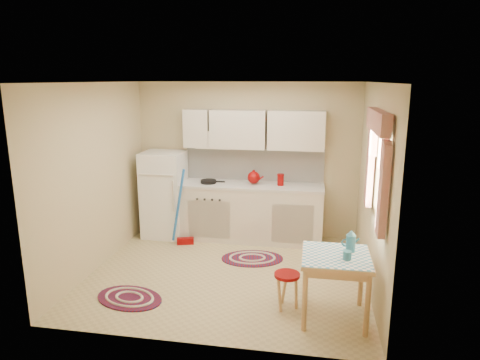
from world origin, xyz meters
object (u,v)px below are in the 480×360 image
object	(u,v)px
base_cabinets	(251,213)
stool	(287,291)
table	(334,287)
fridge	(164,194)

from	to	relation	value
base_cabinets	stool	distance (m)	2.19
base_cabinets	stool	xyz separation A→B (m)	(0.71, -2.06, -0.23)
table	stool	distance (m)	0.55
base_cabinets	table	world-z (taller)	base_cabinets
fridge	stool	distance (m)	2.98
stool	fridge	bearing A→B (deg)	136.84
base_cabinets	table	xyz separation A→B (m)	(1.23, -2.17, -0.08)
table	stool	world-z (taller)	table
base_cabinets	stool	size ratio (longest dim) A/B	5.36
fridge	base_cabinets	world-z (taller)	fridge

